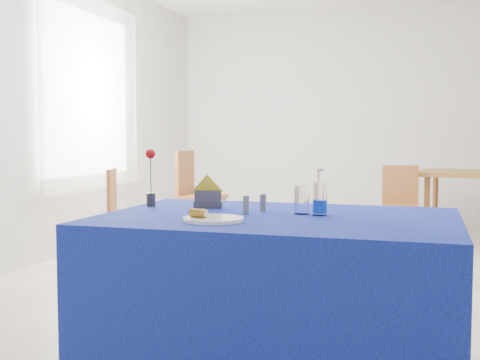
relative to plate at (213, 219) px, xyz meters
name	(u,v)px	position (x,y,z in m)	size (l,w,h in m)	color
floor	(319,284)	(0.10, 2.10, -0.77)	(7.00, 7.00, 0.00)	beige
room_shell	(321,53)	(0.10, 2.10, 0.98)	(7.00, 7.00, 7.00)	silver
window_pane	(88,94)	(-2.37, 2.90, 0.78)	(0.04, 1.50, 1.60)	white
curtain	(94,94)	(-2.30, 2.90, 0.78)	(0.04, 1.75, 1.85)	white
plate	(213,219)	(0.00, 0.00, 0.00)	(0.26, 0.26, 0.01)	white
drinking_glass	(302,200)	(0.31, 0.35, 0.06)	(0.07, 0.07, 0.13)	silver
salt_shaker	(246,205)	(0.07, 0.27, 0.04)	(0.03, 0.03, 0.09)	slate
pepper_shaker	(263,203)	(0.12, 0.37, 0.04)	(0.03, 0.03, 0.09)	slate
blue_table	(277,297)	(0.22, 0.26, -0.39)	(1.60, 1.10, 0.76)	#0E0F85
water_bottle	(320,200)	(0.40, 0.33, 0.06)	(0.07, 0.07, 0.21)	silver
napkin_holder	(208,198)	(-0.19, 0.45, 0.04)	(0.16, 0.09, 0.17)	#39393E
rose_vase	(151,178)	(-0.50, 0.43, 0.14)	(0.05, 0.05, 0.30)	#28272C
chair_bg_left	(400,199)	(0.62, 4.01, -0.29)	(0.39, 0.39, 0.83)	#995B2C
chair_win_a	(122,206)	(-1.84, 2.60, -0.29)	(0.47, 0.47, 0.83)	#995B2C
chair_win_b	(194,189)	(-1.50, 3.58, -0.20)	(0.44, 0.44, 0.98)	#995B2C
banana_pieces	(199,213)	(-0.06, -0.02, 0.03)	(0.09, 0.06, 0.04)	gold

